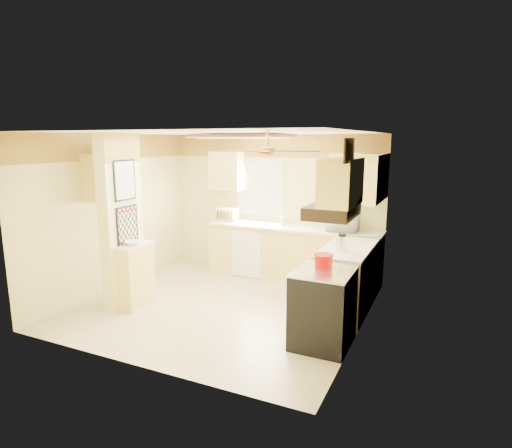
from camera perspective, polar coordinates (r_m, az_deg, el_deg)
The scene contains 34 objects.
floor at distance 6.45m, azimuth -4.40°, elevation -10.76°, with size 4.00×4.00×0.00m, color #CCB68D.
ceiling at distance 5.99m, azimuth -4.77°, elevation 12.03°, with size 4.00×4.00×0.00m, color white.
wall_back at distance 7.78m, azimuth 2.31°, elevation 2.62°, with size 4.00×4.00×0.00m, color #EBDD8F.
wall_front at distance 4.58m, azimuth -16.35°, elevation -3.90°, with size 4.00×4.00×0.00m, color #EBDD8F.
wall_left at distance 7.28m, azimuth -18.43°, elevation 1.45°, with size 3.80×3.80×0.00m, color #EBDD8F.
wall_right at distance 5.42m, azimuth 14.18°, elevation -1.49°, with size 3.80×3.80×0.00m, color #EBDD8F.
wallpaper_border at distance 7.68m, azimuth 2.31°, elevation 10.37°, with size 4.00×0.02×0.40m, color #E9BF44.
partition_column at distance 6.45m, azimuth -17.54°, elevation 0.31°, with size 0.20×0.70×2.50m, color #EBDD8F.
partition_ledge at distance 6.50m, azimuth -15.68°, elevation -6.79°, with size 0.25×0.55×0.90m, color #F3D171.
ledge_top at distance 6.37m, azimuth -15.90°, elevation -2.76°, with size 0.28×0.58×0.04m, color white.
lower_cabinets_back at distance 7.50m, azimuth 4.91°, elevation -4.00°, with size 3.00×0.60×0.90m, color #F3D171.
lower_cabinets_right at distance 6.26m, azimuth 12.17°, elevation -7.31°, with size 0.60×1.40×0.90m, color #F3D171.
countertop_back at distance 7.38m, azimuth 4.95°, elevation -0.49°, with size 3.04×0.64×0.04m, color white.
countertop_right at distance 6.13m, azimuth 12.26°, elevation -3.13°, with size 0.64×1.44×0.04m, color white.
dishwasher_panel at distance 7.51m, azimuth -1.31°, elevation -4.10°, with size 0.58×0.02×0.80m, color white.
window at distance 7.83m, azimuth 0.59°, elevation 4.89°, with size 0.92×0.02×1.02m.
upper_cab_back_left at distance 7.93m, azimuth -3.88°, elevation 7.12°, with size 0.60×0.35×0.70m, color #F3D171.
upper_cab_back_right at distance 7.10m, azimuth 13.49°, elevation 6.37°, with size 0.90×0.35×0.70m, color #F3D171.
upper_cab_right at distance 6.58m, azimuth 15.01°, elevation 5.94°, with size 0.35×1.00×0.70m, color #F3D171.
upper_cab_left_wall at distance 6.91m, azimuth -19.09°, elevation 5.94°, with size 0.35×0.75×0.70m, color #F3D171.
upper_cab_over_stove at distance 4.81m, azimuth 11.28°, elevation 5.52°, with size 0.35×0.76×0.52m, color #F3D171.
stove at distance 5.21m, azimuth 8.96°, elevation -10.91°, with size 0.68×0.77×0.92m.
range_hood at distance 4.88m, azimuth 10.16°, elevation 1.72°, with size 0.50×0.76×0.14m, color black.
poster_menu at distance 6.29m, azimuth -17.11°, elevation 5.61°, with size 0.02×0.42×0.57m.
poster_nashville at distance 6.38m, azimuth -16.77°, elevation -0.21°, with size 0.02×0.42×0.57m.
ceiling_light_panel at distance 6.38m, azimuth -1.70°, elevation 11.61°, with size 1.35×0.95×0.06m.
ceiling_fan at distance 4.91m, azimuth 1.49°, elevation 9.76°, with size 1.15×1.15×0.26m.
vent_grate at distance 4.42m, azimuth 12.33°, elevation 9.54°, with size 0.02×0.40×0.25m, color black.
microwave at distance 7.09m, azimuth 11.52°, elevation 0.14°, with size 0.50×0.34×0.28m, color white.
bowl at distance 6.32m, azimuth -16.03°, elevation -2.44°, with size 0.23×0.23×0.06m, color white.
dutch_oven at distance 5.17m, azimuth 8.98°, elevation -4.84°, with size 0.23×0.23×0.15m.
kettle at distance 5.84m, azimuth 11.38°, elevation -2.48°, with size 0.15×0.15×0.24m.
dish_rack at distance 7.92m, azimuth -3.87°, elevation 1.06°, with size 0.40×0.30×0.22m.
utensil_crock at distance 7.52m, azimuth 3.60°, elevation 0.45°, with size 0.11×0.11×0.21m.
Camera 1 is at (2.95, -5.21, 2.41)m, focal length 30.00 mm.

